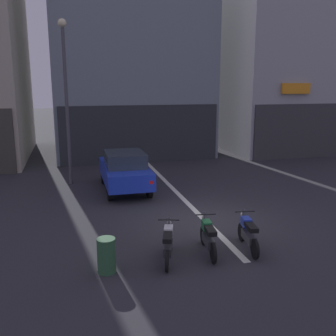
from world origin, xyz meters
TOP-DOWN VIEW (x-y plane):
  - ground_plane at (0.00, 0.00)m, footprint 120.00×120.00m
  - lane_centre_line at (0.00, 6.00)m, footprint 0.20×18.00m
  - building_mid_block at (-0.28, 13.72)m, footprint 9.21×7.77m
  - building_far_right at (10.56, 13.72)m, footprint 9.41×10.09m
  - car_blue_crossing_near at (-2.00, 4.39)m, footprint 1.76×4.10m
  - street_lamp at (-4.18, 6.04)m, footprint 0.36×0.36m
  - motorcycle_white_row_leftmost at (-1.89, -2.34)m, footprint 0.65×1.61m
  - motorcycle_green_row_left_mid at (-0.76, -2.20)m, footprint 0.55×1.67m
  - motorcycle_blue_row_centre at (0.36, -2.24)m, footprint 0.55×1.66m
  - trash_bin at (-3.46, -2.60)m, footprint 0.44×0.44m

SIDE VIEW (x-z plane):
  - ground_plane at x=0.00m, z-range 0.00..0.00m
  - lane_centre_line at x=0.00m, z-range 0.00..0.01m
  - trash_bin at x=-3.46m, z-range 0.00..0.85m
  - motorcycle_white_row_leftmost at x=-1.89m, z-range -0.03..0.95m
  - motorcycle_green_row_left_mid at x=-0.76m, z-range -0.03..0.95m
  - motorcycle_blue_row_centre at x=0.36m, z-range -0.03..0.95m
  - car_blue_crossing_near at x=-2.00m, z-range 0.07..1.71m
  - street_lamp at x=-4.18m, z-range 0.74..7.70m
  - building_mid_block at x=-0.28m, z-range -0.01..11.13m
  - building_far_right at x=10.56m, z-range -0.01..19.33m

